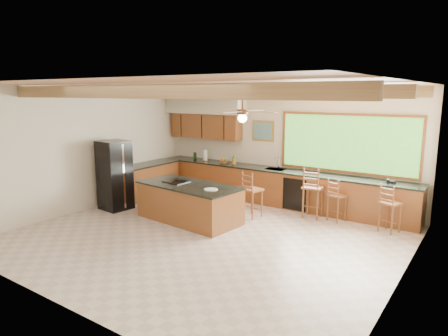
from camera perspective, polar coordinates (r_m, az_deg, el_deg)
The scene contains 9 objects.
ground at distance 8.15m, azimuth -2.42°, elevation -9.71°, with size 7.20×7.20×0.00m, color beige.
room_shell at distance 8.29m, azimuth -0.75°, elevation 6.35°, with size 7.27×6.54×3.02m.
counter_run at distance 10.46m, azimuth 2.30°, elevation -2.46°, with size 7.12×3.10×1.24m.
island at distance 9.04m, azimuth -5.01°, elevation -4.91°, with size 2.47×1.33×0.85m.
refrigerator at distance 10.17m, azimuth -15.34°, elevation -0.98°, with size 0.72×0.70×1.70m.
bar_stool_a at distance 9.14m, azimuth 3.89°, elevation -3.24°, with size 0.47×0.47×1.09m.
bar_stool_b at distance 9.30m, azimuth 12.46°, elevation -2.89°, with size 0.45×0.45×1.18m.
bar_stool_c at distance 9.23m, azimuth 15.75°, elevation -3.94°, with size 0.44×0.44×0.97m.
bar_stool_d at distance 8.83m, azimuth 22.63°, elevation -4.80°, with size 0.47×0.47×1.03m.
Camera 1 is at (4.62, -6.09, 2.84)m, focal length 32.00 mm.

